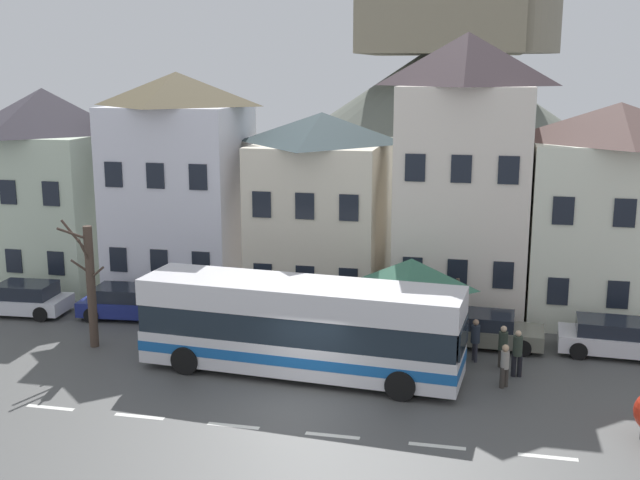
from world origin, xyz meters
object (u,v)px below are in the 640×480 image
(townhouse_00, at_px, (49,186))
(public_bench, at_px, (393,316))
(parked_car_02, at_px, (482,329))
(pedestrian_03, at_px, (517,352))
(townhouse_03, at_px, (463,176))
(parked_car_01, at_px, (616,338))
(townhouse_04, at_px, (613,212))
(transit_bus, at_px, (300,328))
(hilltop_castle, at_px, (441,125))
(pedestrian_02, at_px, (503,345))
(bare_tree_00, at_px, (90,284))
(pedestrian_00, at_px, (505,365))
(parked_car_03, at_px, (129,302))
(pedestrian_01, at_px, (475,337))
(bus_shelter, at_px, (411,274))
(townhouse_01, at_px, (180,185))
(townhouse_02, at_px, (322,206))
(parked_car_00, at_px, (24,299))

(townhouse_00, height_order, public_bench, townhouse_00)
(parked_car_02, distance_m, pedestrian_03, 3.21)
(townhouse_03, bearing_deg, parked_car_01, -36.76)
(townhouse_04, height_order, transit_bus, townhouse_04)
(townhouse_04, relative_size, hilltop_castle, 0.24)
(pedestrian_02, distance_m, pedestrian_03, 0.85)
(transit_bus, relative_size, bare_tree_00, 2.28)
(parked_car_02, relative_size, pedestrian_00, 3.03)
(public_bench, distance_m, bare_tree_00, 11.97)
(townhouse_03, distance_m, pedestrian_00, 10.03)
(townhouse_04, height_order, bare_tree_00, townhouse_04)
(parked_car_03, xyz_separation_m, bare_tree_00, (0.27, -3.60, 1.81))
(pedestrian_02, relative_size, pedestrian_03, 0.94)
(parked_car_01, distance_m, public_bench, 8.55)
(townhouse_00, height_order, hilltop_castle, hilltop_castle)
(transit_bus, distance_m, pedestrian_03, 7.48)
(transit_bus, height_order, parked_car_03, transit_bus)
(parked_car_02, xyz_separation_m, public_bench, (-3.59, 1.34, -0.15))
(townhouse_03, bearing_deg, pedestrian_00, -77.49)
(townhouse_00, bearing_deg, pedestrian_01, -18.58)
(pedestrian_03, relative_size, bare_tree_00, 0.33)
(pedestrian_00, height_order, pedestrian_01, pedestrian_01)
(parked_car_03, bearing_deg, bus_shelter, -10.64)
(townhouse_04, xyz_separation_m, pedestrian_03, (-3.88, -7.77, -3.62))
(parked_car_03, bearing_deg, parked_car_02, -5.60)
(townhouse_04, distance_m, bus_shelter, 9.81)
(parked_car_02, bearing_deg, bare_tree_00, -164.43)
(pedestrian_00, bearing_deg, transit_bus, -177.97)
(parked_car_02, distance_m, parked_car_03, 14.70)
(townhouse_04, height_order, pedestrian_00, townhouse_04)
(townhouse_01, xyz_separation_m, pedestrian_01, (13.74, -6.36, -4.18))
(townhouse_02, xyz_separation_m, pedestrian_02, (8.14, -7.53, -3.37))
(townhouse_03, bearing_deg, parked_car_03, -163.14)
(townhouse_04, distance_m, public_bench, 10.19)
(bare_tree_00, bearing_deg, bus_shelter, 11.08)
(townhouse_04, distance_m, pedestrian_03, 9.41)
(hilltop_castle, height_order, parked_car_03, hilltop_castle)
(pedestrian_03, bearing_deg, parked_car_03, 168.49)
(townhouse_01, height_order, townhouse_03, townhouse_03)
(townhouse_02, xyz_separation_m, pedestrian_00, (8.18, -9.28, -3.45))
(hilltop_castle, distance_m, public_bench, 25.66)
(townhouse_02, distance_m, parked_car_02, 9.77)
(bare_tree_00, bearing_deg, parked_car_02, 12.96)
(townhouse_04, xyz_separation_m, pedestrian_02, (-4.35, -7.06, -3.66))
(hilltop_castle, bearing_deg, townhouse_02, -100.64)
(parked_car_00, bearing_deg, parked_car_03, -176.94)
(townhouse_00, height_order, townhouse_02, townhouse_00)
(transit_bus, relative_size, parked_car_01, 2.62)
(townhouse_00, xyz_separation_m, bare_tree_00, (6.66, -8.54, -2.26))
(hilltop_castle, bearing_deg, townhouse_03, -83.83)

